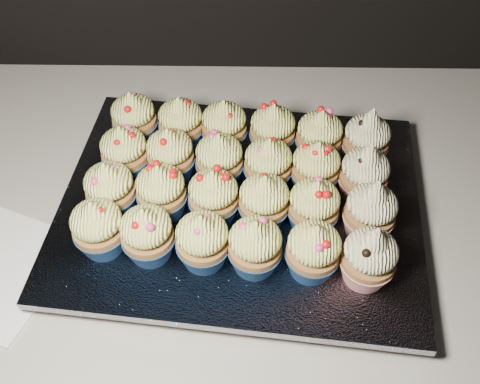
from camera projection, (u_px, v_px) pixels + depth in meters
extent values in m
cube|color=black|center=(306.00, 344.00, 1.10)|extent=(2.40, 0.60, 0.86)
cube|color=beige|center=(336.00, 209.00, 0.76)|extent=(2.44, 0.64, 0.04)
cube|color=black|center=(240.00, 211.00, 0.72)|extent=(0.46, 0.37, 0.02)
cube|color=silver|center=(240.00, 203.00, 0.70)|extent=(0.50, 0.41, 0.01)
cone|color=navy|center=(102.00, 239.00, 0.64)|extent=(0.06, 0.06, 0.03)
ellipsoid|color=#FFFD80|center=(96.00, 220.00, 0.61)|extent=(0.06, 0.06, 0.04)
cone|color=#FFFD80|center=(92.00, 207.00, 0.59)|extent=(0.03, 0.03, 0.02)
cone|color=navy|center=(150.00, 245.00, 0.63)|extent=(0.06, 0.06, 0.03)
ellipsoid|color=#FFFD80|center=(146.00, 226.00, 0.61)|extent=(0.06, 0.06, 0.04)
cone|color=#FFFD80|center=(143.00, 214.00, 0.59)|extent=(0.03, 0.03, 0.02)
cone|color=navy|center=(204.00, 252.00, 0.63)|extent=(0.06, 0.06, 0.03)
ellipsoid|color=#FFFD80|center=(202.00, 233.00, 0.60)|extent=(0.06, 0.06, 0.04)
cone|color=#FFFD80|center=(201.00, 221.00, 0.58)|extent=(0.03, 0.03, 0.02)
cone|color=navy|center=(255.00, 257.00, 0.62)|extent=(0.06, 0.06, 0.03)
ellipsoid|color=#FFFD80|center=(255.00, 238.00, 0.59)|extent=(0.06, 0.06, 0.04)
cone|color=#FFFD80|center=(256.00, 226.00, 0.58)|extent=(0.03, 0.03, 0.02)
cone|color=navy|center=(311.00, 262.00, 0.62)|extent=(0.06, 0.06, 0.03)
ellipsoid|color=#FFFD80|center=(315.00, 243.00, 0.59)|extent=(0.06, 0.06, 0.04)
cone|color=#FFFD80|center=(317.00, 231.00, 0.57)|extent=(0.03, 0.03, 0.02)
cone|color=#B11918|center=(365.00, 269.00, 0.61)|extent=(0.06, 0.06, 0.03)
ellipsoid|color=#FFF3B3|center=(371.00, 250.00, 0.58)|extent=(0.06, 0.06, 0.04)
cone|color=#FFF3B3|center=(376.00, 236.00, 0.56)|extent=(0.03, 0.03, 0.03)
cone|color=navy|center=(114.00, 201.00, 0.68)|extent=(0.06, 0.06, 0.03)
ellipsoid|color=#FFFD80|center=(108.00, 181.00, 0.65)|extent=(0.06, 0.06, 0.04)
cone|color=#FFFD80|center=(104.00, 168.00, 0.63)|extent=(0.03, 0.03, 0.02)
cone|color=navy|center=(163.00, 203.00, 0.68)|extent=(0.06, 0.06, 0.03)
ellipsoid|color=#FFFD80|center=(160.00, 183.00, 0.65)|extent=(0.06, 0.06, 0.04)
cone|color=#FFFD80|center=(158.00, 171.00, 0.63)|extent=(0.03, 0.03, 0.02)
cone|color=navy|center=(214.00, 208.00, 0.67)|extent=(0.06, 0.06, 0.03)
ellipsoid|color=#FFFD80|center=(213.00, 189.00, 0.64)|extent=(0.06, 0.06, 0.04)
cone|color=#FFFD80|center=(212.00, 176.00, 0.62)|extent=(0.03, 0.03, 0.02)
cone|color=navy|center=(263.00, 213.00, 0.67)|extent=(0.06, 0.06, 0.03)
ellipsoid|color=#FFFD80|center=(264.00, 194.00, 0.64)|extent=(0.06, 0.06, 0.04)
cone|color=#FFFD80|center=(265.00, 181.00, 0.62)|extent=(0.03, 0.03, 0.02)
cone|color=navy|center=(312.00, 218.00, 0.66)|extent=(0.06, 0.06, 0.03)
ellipsoid|color=#FFFD80|center=(315.00, 199.00, 0.63)|extent=(0.06, 0.06, 0.04)
cone|color=#FFFD80|center=(317.00, 186.00, 0.61)|extent=(0.03, 0.03, 0.02)
cone|color=#B11918|center=(367.00, 223.00, 0.66)|extent=(0.06, 0.06, 0.03)
ellipsoid|color=#FFF3B3|center=(373.00, 204.00, 0.63)|extent=(0.06, 0.06, 0.04)
cone|color=#FFF3B3|center=(377.00, 189.00, 0.60)|extent=(0.03, 0.03, 0.03)
cone|color=navy|center=(128.00, 165.00, 0.72)|extent=(0.06, 0.06, 0.03)
ellipsoid|color=#FFFD80|center=(123.00, 144.00, 0.69)|extent=(0.06, 0.06, 0.04)
cone|color=#FFFD80|center=(120.00, 131.00, 0.67)|extent=(0.03, 0.03, 0.02)
cone|color=navy|center=(172.00, 167.00, 0.72)|extent=(0.06, 0.06, 0.03)
ellipsoid|color=#FFFD80|center=(169.00, 147.00, 0.69)|extent=(0.06, 0.06, 0.04)
cone|color=#FFFD80|center=(167.00, 134.00, 0.67)|extent=(0.03, 0.03, 0.02)
cone|color=navy|center=(220.00, 172.00, 0.71)|extent=(0.06, 0.06, 0.03)
ellipsoid|color=#FFFD80|center=(219.00, 152.00, 0.68)|extent=(0.06, 0.06, 0.04)
cone|color=#FFFD80|center=(219.00, 139.00, 0.66)|extent=(0.03, 0.03, 0.02)
cone|color=navy|center=(267.00, 177.00, 0.70)|extent=(0.06, 0.06, 0.03)
ellipsoid|color=#FFFD80|center=(269.00, 157.00, 0.68)|extent=(0.06, 0.06, 0.04)
cone|color=#FFFD80|center=(269.00, 144.00, 0.66)|extent=(0.03, 0.03, 0.02)
cone|color=navy|center=(313.00, 180.00, 0.70)|extent=(0.06, 0.06, 0.03)
ellipsoid|color=#FFFD80|center=(317.00, 160.00, 0.67)|extent=(0.06, 0.06, 0.04)
cone|color=#FFFD80|center=(319.00, 147.00, 0.65)|extent=(0.03, 0.03, 0.02)
cone|color=#B11918|center=(361.00, 187.00, 0.69)|extent=(0.06, 0.06, 0.03)
ellipsoid|color=#FFF3B3|center=(366.00, 167.00, 0.66)|extent=(0.06, 0.06, 0.04)
cone|color=#FFF3B3|center=(370.00, 151.00, 0.64)|extent=(0.03, 0.03, 0.03)
cone|color=navy|center=(137.00, 131.00, 0.76)|extent=(0.06, 0.06, 0.03)
ellipsoid|color=#FFFD80|center=(133.00, 110.00, 0.73)|extent=(0.06, 0.06, 0.04)
cone|color=#FFFD80|center=(130.00, 97.00, 0.71)|extent=(0.03, 0.03, 0.02)
cone|color=navy|center=(182.00, 135.00, 0.75)|extent=(0.06, 0.06, 0.03)
ellipsoid|color=#FFFD80|center=(180.00, 115.00, 0.73)|extent=(0.06, 0.06, 0.04)
cone|color=#FFFD80|center=(178.00, 102.00, 0.71)|extent=(0.03, 0.03, 0.02)
cone|color=navy|center=(225.00, 139.00, 0.75)|extent=(0.06, 0.06, 0.03)
ellipsoid|color=#FFFD80|center=(224.00, 118.00, 0.72)|extent=(0.06, 0.06, 0.04)
cone|color=#FFFD80|center=(224.00, 105.00, 0.70)|extent=(0.03, 0.03, 0.02)
cone|color=navy|center=(272.00, 143.00, 0.75)|extent=(0.06, 0.06, 0.03)
ellipsoid|color=#FFFD80|center=(273.00, 122.00, 0.72)|extent=(0.06, 0.06, 0.04)
cone|color=#FFFD80|center=(274.00, 109.00, 0.70)|extent=(0.03, 0.03, 0.02)
cone|color=navy|center=(317.00, 149.00, 0.74)|extent=(0.06, 0.06, 0.03)
ellipsoid|color=#FFFD80|center=(320.00, 128.00, 0.71)|extent=(0.06, 0.06, 0.04)
cone|color=#FFFD80|center=(322.00, 115.00, 0.69)|extent=(0.03, 0.03, 0.02)
cone|color=#B11918|center=(363.00, 152.00, 0.73)|extent=(0.06, 0.06, 0.03)
ellipsoid|color=#FFF3B3|center=(368.00, 132.00, 0.70)|extent=(0.06, 0.06, 0.04)
cone|color=#FFF3B3|center=(372.00, 116.00, 0.68)|extent=(0.03, 0.03, 0.03)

